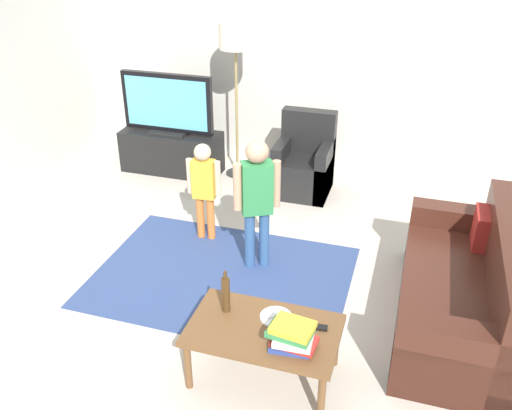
{
  "coord_description": "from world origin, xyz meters",
  "views": [
    {
      "loc": [
        1.22,
        -3.33,
        2.88
      ],
      "look_at": [
        0.0,
        0.6,
        0.65
      ],
      "focal_mm": 38.99,
      "sensor_mm": 36.0,
      "label": 1
    }
  ],
  "objects_px": {
    "tv": "(167,104)",
    "couch": "(467,294)",
    "plate": "(276,317)",
    "child_near_tv": "(204,183)",
    "book_stack": "(292,336)",
    "bottle": "(226,294)",
    "tv_stand": "(172,152)",
    "floor_lamp": "(235,45)",
    "armchair": "(304,166)",
    "coffee_table": "(264,334)",
    "child_center": "(257,193)",
    "tv_remote": "(315,327)"
  },
  "relations": [
    {
      "from": "plate",
      "to": "bottle",
      "type": "bearing_deg",
      "value": -176.73
    },
    {
      "from": "armchair",
      "to": "plate",
      "type": "bearing_deg",
      "value": -81.21
    },
    {
      "from": "child_near_tv",
      "to": "bottle",
      "type": "relative_size",
      "value": 3.04
    },
    {
      "from": "armchair",
      "to": "floor_lamp",
      "type": "relative_size",
      "value": 0.51
    },
    {
      "from": "child_near_tv",
      "to": "tv_remote",
      "type": "bearing_deg",
      "value": -47.11
    },
    {
      "from": "tv",
      "to": "child_near_tv",
      "type": "distance_m",
      "value": 1.65
    },
    {
      "from": "armchair",
      "to": "coffee_table",
      "type": "relative_size",
      "value": 0.9
    },
    {
      "from": "coffee_table",
      "to": "plate",
      "type": "distance_m",
      "value": 0.14
    },
    {
      "from": "coffee_table",
      "to": "book_stack",
      "type": "bearing_deg",
      "value": -27.57
    },
    {
      "from": "armchair",
      "to": "floor_lamp",
      "type": "xyz_separation_m",
      "value": [
        -0.86,
        0.19,
        1.25
      ]
    },
    {
      "from": "armchair",
      "to": "child_near_tv",
      "type": "relative_size",
      "value": 0.92
    },
    {
      "from": "child_center",
      "to": "bottle",
      "type": "xyz_separation_m",
      "value": [
        0.14,
        -1.17,
        -0.17
      ]
    },
    {
      "from": "child_near_tv",
      "to": "plate",
      "type": "distance_m",
      "value": 1.84
    },
    {
      "from": "bottle",
      "to": "tv_remote",
      "type": "xyz_separation_m",
      "value": [
        0.62,
        0.0,
        -0.13
      ]
    },
    {
      "from": "child_near_tv",
      "to": "book_stack",
      "type": "xyz_separation_m",
      "value": [
        1.27,
        -1.69,
        -0.08
      ]
    },
    {
      "from": "tv",
      "to": "couch",
      "type": "height_order",
      "value": "tv"
    },
    {
      "from": "child_near_tv",
      "to": "tv_remote",
      "type": "distance_m",
      "value": 2.02
    },
    {
      "from": "child_center",
      "to": "coffee_table",
      "type": "height_order",
      "value": "child_center"
    },
    {
      "from": "floor_lamp",
      "to": "child_near_tv",
      "type": "bearing_deg",
      "value": -82.95
    },
    {
      "from": "child_center",
      "to": "plate",
      "type": "xyz_separation_m",
      "value": [
        0.49,
        -1.15,
        -0.3
      ]
    },
    {
      "from": "couch",
      "to": "plate",
      "type": "height_order",
      "value": "couch"
    },
    {
      "from": "floor_lamp",
      "to": "bottle",
      "type": "bearing_deg",
      "value": -72.44
    },
    {
      "from": "floor_lamp",
      "to": "tv_remote",
      "type": "distance_m",
      "value": 3.52
    },
    {
      "from": "tv",
      "to": "child_near_tv",
      "type": "bearing_deg",
      "value": -53.45
    },
    {
      "from": "book_stack",
      "to": "tv_remote",
      "type": "relative_size",
      "value": 1.89
    },
    {
      "from": "tv_stand",
      "to": "couch",
      "type": "distance_m",
      "value": 3.86
    },
    {
      "from": "child_center",
      "to": "tv_remote",
      "type": "xyz_separation_m",
      "value": [
        0.76,
        -1.17,
        -0.3
      ]
    },
    {
      "from": "tv_stand",
      "to": "tv",
      "type": "height_order",
      "value": "tv"
    },
    {
      "from": "tv",
      "to": "tv_stand",
      "type": "bearing_deg",
      "value": 90.0
    },
    {
      "from": "tv",
      "to": "couch",
      "type": "xyz_separation_m",
      "value": [
        3.34,
        -1.92,
        -0.56
      ]
    },
    {
      "from": "tv",
      "to": "floor_lamp",
      "type": "height_order",
      "value": "floor_lamp"
    },
    {
      "from": "couch",
      "to": "plate",
      "type": "distance_m",
      "value": 1.53
    },
    {
      "from": "book_stack",
      "to": "tv_stand",
      "type": "bearing_deg",
      "value": 126.58
    },
    {
      "from": "child_center",
      "to": "book_stack",
      "type": "bearing_deg",
      "value": -64.56
    },
    {
      "from": "tv",
      "to": "book_stack",
      "type": "height_order",
      "value": "tv"
    },
    {
      "from": "child_near_tv",
      "to": "plate",
      "type": "bearing_deg",
      "value": -52.89
    },
    {
      "from": "tv_stand",
      "to": "tv_remote",
      "type": "relative_size",
      "value": 7.06
    },
    {
      "from": "couch",
      "to": "child_center",
      "type": "height_order",
      "value": "child_center"
    },
    {
      "from": "book_stack",
      "to": "plate",
      "type": "relative_size",
      "value": 1.46
    },
    {
      "from": "armchair",
      "to": "coffee_table",
      "type": "bearing_deg",
      "value": -82.56
    },
    {
      "from": "book_stack",
      "to": "child_near_tv",
      "type": "bearing_deg",
      "value": 126.94
    },
    {
      "from": "tv_stand",
      "to": "plate",
      "type": "relative_size",
      "value": 5.45
    },
    {
      "from": "couch",
      "to": "bottle",
      "type": "bearing_deg",
      "value": -151.75
    },
    {
      "from": "floor_lamp",
      "to": "child_near_tv",
      "type": "height_order",
      "value": "floor_lamp"
    },
    {
      "from": "book_stack",
      "to": "bottle",
      "type": "bearing_deg",
      "value": 157.56
    },
    {
      "from": "tv",
      "to": "tv_remote",
      "type": "distance_m",
      "value": 3.66
    },
    {
      "from": "armchair",
      "to": "child_near_tv",
      "type": "bearing_deg",
      "value": -117.75
    },
    {
      "from": "tv",
      "to": "tv_remote",
      "type": "height_order",
      "value": "tv"
    },
    {
      "from": "tv_stand",
      "to": "child_center",
      "type": "distance_m",
      "value": 2.33
    },
    {
      "from": "tv_remote",
      "to": "plate",
      "type": "bearing_deg",
      "value": 170.02
    }
  ]
}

